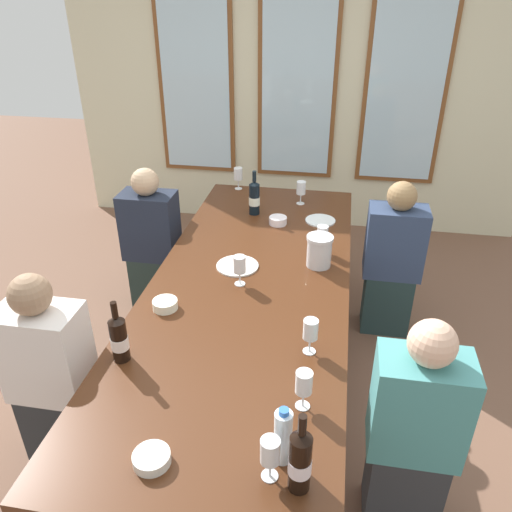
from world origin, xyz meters
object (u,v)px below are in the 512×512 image
Objects in this scene: wine_glass_0 at (322,234)px; wine_glass_2 at (304,384)px; tasting_bowl_1 at (278,221)px; tasting_bowl_2 at (152,458)px; white_plate_0 at (320,221)px; wine_glass_1 at (301,189)px; wine_glass_5 at (311,330)px; wine_bottle_2 at (254,198)px; white_plate_1 at (237,266)px; seated_person_2 at (152,246)px; dining_table at (249,292)px; seated_person_1 at (413,434)px; wine_bottle_1 at (119,338)px; tasting_bowl_0 at (165,304)px; wine_bottle_0 at (300,461)px; wine_glass_3 at (238,174)px; wine_glass_4 at (270,452)px; wine_glass_6 at (240,265)px; metal_pitcher at (319,251)px; water_bottle at (283,436)px; seated_person_0 at (52,379)px; seated_person_3 at (392,263)px.

wine_glass_2 is at bearing -89.84° from wine_glass_0.
tasting_bowl_1 is 0.91× the size of tasting_bowl_2.
white_plate_0 is 0.35m from wine_glass_1.
wine_bottle_2 is at bearing 109.40° from wine_glass_5.
seated_person_2 reaches higher than white_plate_1.
wine_glass_1 reaches higher than white_plate_1.
wine_glass_0 is 0.96m from wine_glass_5.
white_plate_0 is at bearing 91.20° from wine_glass_2.
wine_bottle_2 is at bearing 98.21° from dining_table.
tasting_bowl_1 is (0.05, 0.79, 0.08)m from dining_table.
wine_glass_5 is at bearing 54.35° from tasting_bowl_2.
seated_person_2 is (-1.69, 1.43, 0.00)m from seated_person_1.
wine_bottle_1 is 2.36× the size of tasting_bowl_0.
wine_bottle_2 is 1.85m from wine_glass_2.
dining_table is 8.87× the size of wine_bottle_0.
wine_glass_3 is 1.00× the size of wine_glass_5.
wine_glass_1 and wine_glass_4 have the same top height.
seated_person_1 is (0.89, -0.71, -0.34)m from wine_glass_6.
wine_glass_5 is at bearing 90.13° from wine_glass_2.
wine_glass_6 is at bearing 106.24° from wine_glass_4.
wine_glass_6 is 1.13m from seated_person_2.
wine_glass_1 is (-0.19, 0.89, 0.02)m from metal_pitcher.
tasting_bowl_0 is 1.18m from tasting_bowl_1.
white_plate_0 is at bearing 89.67° from water_bottle.
wine_bottle_0 is 1.88× the size of wine_glass_0.
wine_glass_5 is (0.00, -0.96, 0.00)m from wine_glass_0.
wine_glass_6 reaches higher than dining_table.
seated_person_2 is (-1.17, 1.82, -0.33)m from water_bottle.
seated_person_0 is (-0.40, 0.03, -0.33)m from wine_bottle_1.
wine_bottle_2 reaches higher than wine_glass_4.
seated_person_2 reaches higher than tasting_bowl_2.
wine_bottle_1 is at bearing -116.13° from white_plate_0.
wine_glass_0 is at bearing 112.12° from seated_person_1.
wine_bottle_2 is 0.94m from wine_glass_6.
metal_pitcher is 1.48m from wine_bottle_0.
metal_pitcher is 1.09× the size of wine_glass_6.
white_plate_0 is at bearing 58.14° from white_plate_1.
metal_pitcher is at bearing 34.29° from wine_glass_6.
seated_person_0 is at bearing -139.74° from seated_person_3.
wine_bottle_1 is at bearing -166.81° from wine_glass_5.
wine_glass_3 is (-0.52, 0.21, 0.00)m from wine_glass_1.
wine_glass_3 is at bearing 105.91° from wine_bottle_0.
seated_person_3 is at bearing -14.45° from white_plate_0.
seated_person_3 reaches higher than wine_bottle_1.
white_plate_1 is at bearing -121.86° from white_plate_0.
white_plate_1 is at bearing 120.33° from dining_table.
wine_bottle_0 reaches higher than tasting_bowl_2.
metal_pitcher is at bearing 71.85° from tasting_bowl_2.
metal_pitcher is 0.91m from wine_glass_1.
tasting_bowl_2 is 0.12× the size of seated_person_0.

